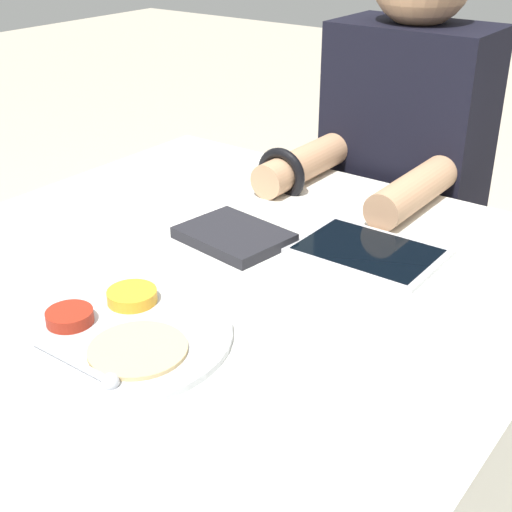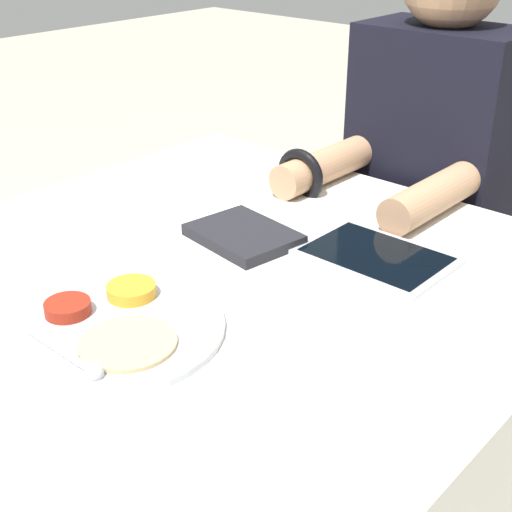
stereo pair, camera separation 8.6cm
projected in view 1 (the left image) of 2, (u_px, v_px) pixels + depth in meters
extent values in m
cube|color=silver|center=(213.00, 451.00, 1.28)|extent=(1.01, 1.05, 0.73)
cylinder|color=#B7BABF|center=(118.00, 335.00, 0.95)|extent=(0.31, 0.31, 0.01)
cylinder|color=gold|center=(132.00, 296.00, 1.02)|extent=(0.07, 0.07, 0.02)
cylinder|color=maroon|center=(70.00, 317.00, 0.97)|extent=(0.06, 0.06, 0.02)
cylinder|color=tan|center=(138.00, 349.00, 0.91)|extent=(0.13, 0.13, 0.01)
cylinder|color=#B7BABF|center=(71.00, 361.00, 0.88)|extent=(0.14, 0.01, 0.01)
sphere|color=#B7BABF|center=(111.00, 382.00, 0.85)|extent=(0.02, 0.02, 0.02)
cube|color=silver|center=(234.00, 239.00, 1.22)|extent=(0.19, 0.16, 0.01)
cube|color=black|center=(234.00, 236.00, 1.22)|extent=(0.19, 0.16, 0.02)
cube|color=#B7B7BC|center=(368.00, 252.00, 1.18)|extent=(0.24, 0.17, 0.01)
cube|color=black|center=(368.00, 249.00, 1.18)|extent=(0.21, 0.15, 0.00)
cube|color=black|center=(386.00, 353.00, 1.81)|extent=(0.30, 0.22, 0.44)
cube|color=black|center=(405.00, 160.00, 1.58)|extent=(0.33, 0.20, 0.59)
cylinder|color=tan|center=(304.00, 163.00, 1.48)|extent=(0.07, 0.28, 0.07)
cylinder|color=tan|center=(415.00, 190.00, 1.34)|extent=(0.07, 0.28, 0.07)
torus|color=black|center=(281.00, 175.00, 1.42)|extent=(0.11, 0.02, 0.11)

